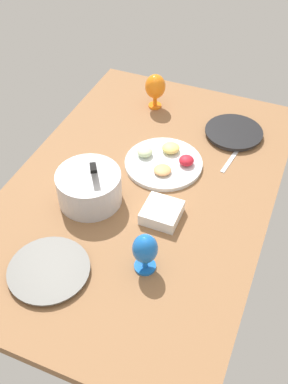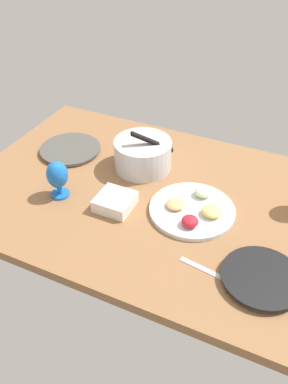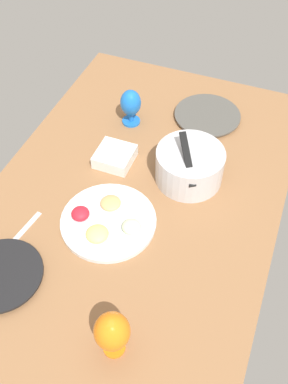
{
  "view_description": "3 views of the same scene",
  "coord_description": "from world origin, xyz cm",
  "px_view_note": "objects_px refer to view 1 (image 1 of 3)",
  "views": [
    {
      "loc": [
        -121.71,
        -51.29,
        128.59
      ],
      "look_at": [
        -5.48,
        -3.35,
        3.13
      ],
      "focal_mm": 42.37,
      "sensor_mm": 36.0,
      "label": 1
    },
    {
      "loc": [
        49.22,
        -118.42,
        103.68
      ],
      "look_at": [
        -4.56,
        -3.84,
        3.13
      ],
      "focal_mm": 37.88,
      "sensor_mm": 36.0,
      "label": 2
    },
    {
      "loc": [
        95.4,
        40.38,
        122.24
      ],
      "look_at": [
        0.78,
        3.77,
        3.13
      ],
      "focal_mm": 40.85,
      "sensor_mm": 36.0,
      "label": 3
    }
  ],
  "objects_px": {
    "dinner_plate_right": "(234,133)",
    "square_bowl_white": "(162,212)",
    "hurricane_glass_orange": "(155,87)",
    "hurricane_glass_blue": "(145,250)",
    "dinner_plate_left": "(49,270)",
    "fruit_platter": "(164,162)",
    "mixing_bowl": "(89,186)"
  },
  "relations": [
    {
      "from": "hurricane_glass_orange",
      "to": "square_bowl_white",
      "type": "height_order",
      "value": "hurricane_glass_orange"
    },
    {
      "from": "dinner_plate_right",
      "to": "fruit_platter",
      "type": "bearing_deg",
      "value": 144.43
    },
    {
      "from": "hurricane_glass_orange",
      "to": "hurricane_glass_blue",
      "type": "relative_size",
      "value": 1.09
    },
    {
      "from": "dinner_plate_left",
      "to": "mixing_bowl",
      "type": "distance_m",
      "value": 0.37
    },
    {
      "from": "hurricane_glass_orange",
      "to": "hurricane_glass_blue",
      "type": "bearing_deg",
      "value": -160.58
    },
    {
      "from": "hurricane_glass_orange",
      "to": "square_bowl_white",
      "type": "bearing_deg",
      "value": -156.58
    },
    {
      "from": "mixing_bowl",
      "to": "hurricane_glass_orange",
      "type": "xyz_separation_m",
      "value": [
        0.7,
        -0.0,
        0.04
      ]
    },
    {
      "from": "square_bowl_white",
      "to": "hurricane_glass_orange",
      "type": "bearing_deg",
      "value": 23.42
    },
    {
      "from": "dinner_plate_right",
      "to": "mixing_bowl",
      "type": "relative_size",
      "value": 1.04
    },
    {
      "from": "hurricane_glass_orange",
      "to": "hurricane_glass_blue",
      "type": "distance_m",
      "value": 0.97
    },
    {
      "from": "dinner_plate_left",
      "to": "square_bowl_white",
      "type": "distance_m",
      "value": 0.47
    },
    {
      "from": "dinner_plate_right",
      "to": "square_bowl_white",
      "type": "relative_size",
      "value": 1.91
    },
    {
      "from": "dinner_plate_left",
      "to": "hurricane_glass_blue",
      "type": "distance_m",
      "value": 0.34
    },
    {
      "from": "dinner_plate_left",
      "to": "hurricane_glass_blue",
      "type": "xyz_separation_m",
      "value": [
        0.14,
        -0.29,
        0.08
      ]
    },
    {
      "from": "hurricane_glass_blue",
      "to": "dinner_plate_right",
      "type": "bearing_deg",
      "value": -6.5
    },
    {
      "from": "dinner_plate_left",
      "to": "hurricane_glass_blue",
      "type": "relative_size",
      "value": 1.77
    },
    {
      "from": "dinner_plate_left",
      "to": "fruit_platter",
      "type": "distance_m",
      "value": 0.69
    },
    {
      "from": "mixing_bowl",
      "to": "hurricane_glass_blue",
      "type": "xyz_separation_m",
      "value": [
        -0.22,
        -0.32,
        0.02
      ]
    },
    {
      "from": "dinner_plate_right",
      "to": "fruit_platter",
      "type": "relative_size",
      "value": 0.8
    },
    {
      "from": "dinner_plate_right",
      "to": "square_bowl_white",
      "type": "xyz_separation_m",
      "value": [
        -0.6,
        0.13,
        0.02
      ]
    },
    {
      "from": "fruit_platter",
      "to": "hurricane_glass_orange",
      "type": "distance_m",
      "value": 0.44
    },
    {
      "from": "dinner_plate_left",
      "to": "fruit_platter",
      "type": "xyz_separation_m",
      "value": [
        0.67,
        -0.17,
        0.0
      ]
    },
    {
      "from": "hurricane_glass_orange",
      "to": "dinner_plate_left",
      "type": "bearing_deg",
      "value": -178.45
    },
    {
      "from": "dinner_plate_left",
      "to": "fruit_platter",
      "type": "relative_size",
      "value": 0.85
    },
    {
      "from": "dinner_plate_right",
      "to": "hurricane_glass_blue",
      "type": "relative_size",
      "value": 1.66
    },
    {
      "from": "hurricane_glass_orange",
      "to": "hurricane_glass_blue",
      "type": "xyz_separation_m",
      "value": [
        -0.92,
        -0.32,
        -0.01
      ]
    },
    {
      "from": "dinner_plate_left",
      "to": "hurricane_glass_orange",
      "type": "height_order",
      "value": "hurricane_glass_orange"
    },
    {
      "from": "dinner_plate_left",
      "to": "mixing_bowl",
      "type": "height_order",
      "value": "mixing_bowl"
    },
    {
      "from": "dinner_plate_left",
      "to": "hurricane_glass_blue",
      "type": "bearing_deg",
      "value": -63.86
    },
    {
      "from": "dinner_plate_right",
      "to": "square_bowl_white",
      "type": "distance_m",
      "value": 0.61
    },
    {
      "from": "square_bowl_white",
      "to": "fruit_platter",
      "type": "bearing_deg",
      "value": 18.73
    },
    {
      "from": "hurricane_glass_orange",
      "to": "hurricane_glass_blue",
      "type": "height_order",
      "value": "hurricane_glass_orange"
    }
  ]
}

